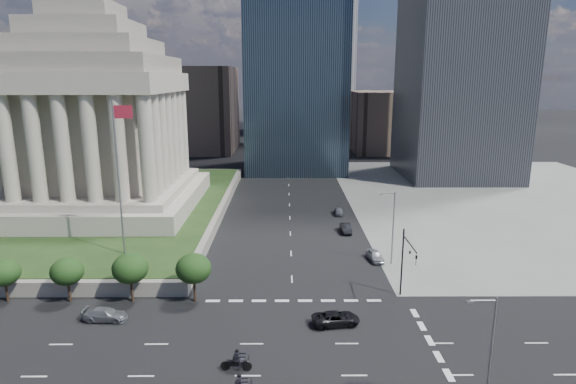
{
  "coord_description": "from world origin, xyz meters",
  "views": [
    {
      "loc": [
        -0.8,
        -35.85,
        24.49
      ],
      "look_at": [
        -0.53,
        12.79,
        12.91
      ],
      "focal_mm": 30.0,
      "sensor_mm": 36.0,
      "label": 1
    }
  ],
  "objects_px": {
    "street_lamp_south": "(488,355)",
    "street_lamp_north": "(392,224)",
    "war_memorial": "(91,96)",
    "parked_sedan_far": "(339,211)",
    "traffic_signal_ne": "(407,258)",
    "motorcycle_trail": "(236,360)",
    "parked_sedan_near": "(375,256)",
    "parked_sedan_mid": "(346,228)",
    "pickup_truck": "(336,318)",
    "suv_grey": "(105,314)",
    "flagpole": "(119,170)"
  },
  "relations": [
    {
      "from": "parked_sedan_mid",
      "to": "parked_sedan_far",
      "type": "height_order",
      "value": "parked_sedan_mid"
    },
    {
      "from": "parked_sedan_near",
      "to": "motorcycle_trail",
      "type": "xyz_separation_m",
      "value": [
        -16.54,
        -25.42,
        0.32
      ]
    },
    {
      "from": "pickup_truck",
      "to": "parked_sedan_mid",
      "type": "distance_m",
      "value": 30.27
    },
    {
      "from": "traffic_signal_ne",
      "to": "suv_grey",
      "type": "distance_m",
      "value": 32.53
    },
    {
      "from": "motorcycle_trail",
      "to": "parked_sedan_far",
      "type": "bearing_deg",
      "value": 76.19
    },
    {
      "from": "parked_sedan_mid",
      "to": "suv_grey",
      "type": "bearing_deg",
      "value": -136.07
    },
    {
      "from": "street_lamp_south",
      "to": "pickup_truck",
      "type": "distance_m",
      "value": 17.89
    },
    {
      "from": "traffic_signal_ne",
      "to": "street_lamp_south",
      "type": "xyz_separation_m",
      "value": [
        0.83,
        -19.7,
        0.41
      ]
    },
    {
      "from": "traffic_signal_ne",
      "to": "parked_sedan_mid",
      "type": "xyz_separation_m",
      "value": [
        -3.5,
        24.84,
        -4.55
      ]
    },
    {
      "from": "street_lamp_south",
      "to": "motorcycle_trail",
      "type": "relative_size",
      "value": 3.65
    },
    {
      "from": "traffic_signal_ne",
      "to": "parked_sedan_mid",
      "type": "relative_size",
      "value": 1.88
    },
    {
      "from": "parked_sedan_far",
      "to": "parked_sedan_near",
      "type": "bearing_deg",
      "value": -80.34
    },
    {
      "from": "street_lamp_north",
      "to": "traffic_signal_ne",
      "type": "bearing_deg",
      "value": -94.19
    },
    {
      "from": "pickup_truck",
      "to": "suv_grey",
      "type": "bearing_deg",
      "value": 78.2
    },
    {
      "from": "street_lamp_south",
      "to": "suv_grey",
      "type": "relative_size",
      "value": 2.21
    },
    {
      "from": "flagpole",
      "to": "parked_sedan_far",
      "type": "xyz_separation_m",
      "value": [
        30.83,
        25.0,
        -12.47
      ]
    },
    {
      "from": "parked_sedan_near",
      "to": "parked_sedan_mid",
      "type": "xyz_separation_m",
      "value": [
        -2.5,
        12.32,
        -0.0
      ]
    },
    {
      "from": "pickup_truck",
      "to": "parked_sedan_far",
      "type": "bearing_deg",
      "value": -15.97
    },
    {
      "from": "parked_sedan_far",
      "to": "traffic_signal_ne",
      "type": "bearing_deg",
      "value": -80.94
    },
    {
      "from": "pickup_truck",
      "to": "parked_sedan_far",
      "type": "distance_m",
      "value": 40.65
    },
    {
      "from": "traffic_signal_ne",
      "to": "parked_sedan_far",
      "type": "distance_m",
      "value": 35.78
    },
    {
      "from": "flagpole",
      "to": "street_lamp_south",
      "type": "height_order",
      "value": "flagpole"
    },
    {
      "from": "street_lamp_south",
      "to": "parked_sedan_near",
      "type": "relative_size",
      "value": 2.42
    },
    {
      "from": "flagpole",
      "to": "street_lamp_north",
      "type": "bearing_deg",
      "value": 1.63
    },
    {
      "from": "war_memorial",
      "to": "motorcycle_trail",
      "type": "distance_m",
      "value": 59.01
    },
    {
      "from": "war_memorial",
      "to": "pickup_truck",
      "type": "relative_size",
      "value": 8.02
    },
    {
      "from": "street_lamp_south",
      "to": "parked_sedan_far",
      "type": "xyz_separation_m",
      "value": [
        -4.33,
        55.0,
        -5.02
      ]
    },
    {
      "from": "suv_grey",
      "to": "parked_sedan_far",
      "type": "relative_size",
      "value": 1.2
    },
    {
      "from": "street_lamp_south",
      "to": "street_lamp_north",
      "type": "xyz_separation_m",
      "value": [
        0.0,
        31.0,
        0.0
      ]
    },
    {
      "from": "parked_sedan_far",
      "to": "street_lamp_south",
      "type": "bearing_deg",
      "value": -82.1
    },
    {
      "from": "war_memorial",
      "to": "traffic_signal_ne",
      "type": "xyz_separation_m",
      "value": [
        46.5,
        -34.3,
        -16.15
      ]
    },
    {
      "from": "suv_grey",
      "to": "motorcycle_trail",
      "type": "height_order",
      "value": "motorcycle_trail"
    },
    {
      "from": "street_lamp_south",
      "to": "flagpole",
      "type": "bearing_deg",
      "value": 139.53
    },
    {
      "from": "street_lamp_south",
      "to": "motorcycle_trail",
      "type": "distance_m",
      "value": 20.13
    },
    {
      "from": "street_lamp_south",
      "to": "parked_sedan_near",
      "type": "height_order",
      "value": "street_lamp_south"
    },
    {
      "from": "flagpole",
      "to": "suv_grey",
      "type": "bearing_deg",
      "value": -80.58
    },
    {
      "from": "war_memorial",
      "to": "parked_sedan_near",
      "type": "distance_m",
      "value": 54.53
    },
    {
      "from": "pickup_truck",
      "to": "parked_sedan_mid",
      "type": "height_order",
      "value": "parked_sedan_mid"
    },
    {
      "from": "flagpole",
      "to": "parked_sedan_far",
      "type": "relative_size",
      "value": 5.31
    },
    {
      "from": "parked_sedan_far",
      "to": "pickup_truck",
      "type": "bearing_deg",
      "value": -93.21
    },
    {
      "from": "suv_grey",
      "to": "street_lamp_north",
      "type": "bearing_deg",
      "value": -61.27
    },
    {
      "from": "pickup_truck",
      "to": "parked_sedan_mid",
      "type": "bearing_deg",
      "value": -18.25
    },
    {
      "from": "war_memorial",
      "to": "parked_sedan_far",
      "type": "height_order",
      "value": "war_memorial"
    },
    {
      "from": "war_memorial",
      "to": "parked_sedan_near",
      "type": "relative_size",
      "value": 9.44
    },
    {
      "from": "war_memorial",
      "to": "pickup_truck",
      "type": "xyz_separation_m",
      "value": [
        38.32,
        -39.37,
        -20.72
      ]
    },
    {
      "from": "pickup_truck",
      "to": "street_lamp_south",
      "type": "bearing_deg",
      "value": -157.74
    },
    {
      "from": "street_lamp_north",
      "to": "pickup_truck",
      "type": "xyz_separation_m",
      "value": [
        -9.01,
        -16.37,
        -4.99
      ]
    },
    {
      "from": "street_lamp_south",
      "to": "parked_sedan_mid",
      "type": "distance_m",
      "value": 45.02
    },
    {
      "from": "parked_sedan_far",
      "to": "motorcycle_trail",
      "type": "xyz_separation_m",
      "value": [
        -14.04,
        -48.21,
        0.38
      ]
    },
    {
      "from": "flagpole",
      "to": "motorcycle_trail",
      "type": "bearing_deg",
      "value": -54.11
    }
  ]
}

